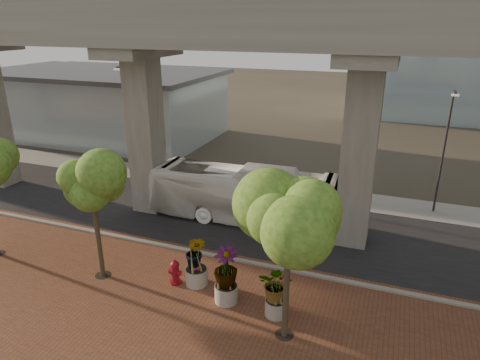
% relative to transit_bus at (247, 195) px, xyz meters
% --- Properties ---
extents(ground, '(160.00, 160.00, 0.00)m').
position_rel_transit_bus_xyz_m(ground, '(-0.09, -2.40, -1.57)').
color(ground, '#352F27').
rests_on(ground, ground).
extents(brick_plaza, '(70.00, 13.00, 0.06)m').
position_rel_transit_bus_xyz_m(brick_plaza, '(-0.09, -10.40, -1.54)').
color(brick_plaza, brown).
rests_on(brick_plaza, ground).
extents(asphalt_road, '(90.00, 8.00, 0.04)m').
position_rel_transit_bus_xyz_m(asphalt_road, '(-0.09, -0.40, -1.55)').
color(asphalt_road, black).
rests_on(asphalt_road, ground).
extents(curb_strip, '(70.00, 0.25, 0.16)m').
position_rel_transit_bus_xyz_m(curb_strip, '(-0.09, -4.40, -1.49)').
color(curb_strip, gray).
rests_on(curb_strip, ground).
extents(far_sidewalk, '(90.00, 3.00, 0.06)m').
position_rel_transit_bus_xyz_m(far_sidewalk, '(-0.09, 5.10, -1.54)').
color(far_sidewalk, gray).
rests_on(far_sidewalk, ground).
extents(transit_viaduct, '(72.00, 5.60, 12.40)m').
position_rel_transit_bus_xyz_m(transit_viaduct, '(-0.09, -0.40, 5.72)').
color(transit_viaduct, gray).
rests_on(transit_viaduct, ground).
extents(station_pavilion, '(23.00, 13.00, 6.30)m').
position_rel_transit_bus_xyz_m(station_pavilion, '(-20.09, 13.60, 1.65)').
color(station_pavilion, '#A6B6BE').
rests_on(station_pavilion, ground).
extents(transit_bus, '(11.36, 3.06, 3.14)m').
position_rel_transit_bus_xyz_m(transit_bus, '(0.00, 0.00, 0.00)').
color(transit_bus, white).
rests_on(transit_bus, ground).
extents(fire_hydrant, '(0.57, 0.52, 1.14)m').
position_rel_transit_bus_xyz_m(fire_hydrant, '(-0.79, -7.05, -0.96)').
color(fire_hydrant, maroon).
rests_on(fire_hydrant, ground).
extents(planter_front, '(1.92, 1.92, 2.11)m').
position_rel_transit_bus_xyz_m(planter_front, '(3.91, -7.59, -0.23)').
color(planter_front, '#A8A497').
rests_on(planter_front, ground).
extents(planter_right, '(2.31, 2.31, 2.47)m').
position_rel_transit_bus_xyz_m(planter_right, '(1.77, -7.47, -0.01)').
color(planter_right, '#A59F95').
rests_on(planter_right, ground).
extents(planter_left, '(2.17, 2.17, 2.38)m').
position_rel_transit_bus_xyz_m(planter_left, '(0.10, -6.79, -0.06)').
color(planter_left, '#AFA89E').
rests_on(planter_left, ground).
extents(street_tree_near_west, '(3.08, 3.08, 5.71)m').
position_rel_transit_bus_xyz_m(street_tree_near_west, '(-4.18, -7.67, 2.77)').
color(street_tree_near_west, brown).
rests_on(street_tree_near_west, ground).
extents(street_tree_near_east, '(3.99, 3.99, 6.93)m').
position_rel_transit_bus_xyz_m(street_tree_near_east, '(4.53, -8.59, 3.58)').
color(street_tree_near_east, brown).
rests_on(street_tree_near_east, ground).
extents(streetlamp_west, '(0.39, 1.14, 7.90)m').
position_rel_transit_bus_xyz_m(streetlamp_west, '(-10.64, 4.54, 3.04)').
color(streetlamp_west, '#2C2D31').
rests_on(streetlamp_west, ground).
extents(streetlamp_east, '(0.36, 1.05, 7.28)m').
position_rel_transit_bus_xyz_m(streetlamp_east, '(10.16, 5.00, 2.68)').
color(streetlamp_east, '#2D2D32').
rests_on(streetlamp_east, ground).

